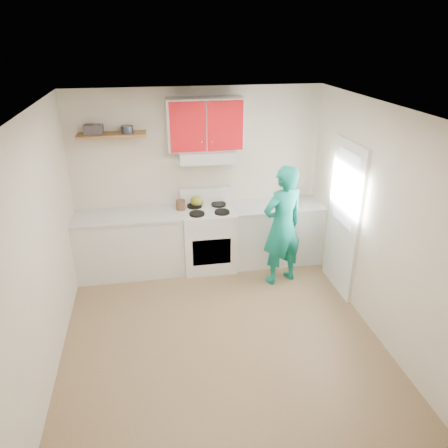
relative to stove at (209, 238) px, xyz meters
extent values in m
plane|color=brown|center=(-0.10, -1.57, -0.46)|extent=(3.80, 3.80, 0.00)
cube|color=white|center=(-0.10, -1.57, 2.14)|extent=(3.60, 3.80, 0.04)
cube|color=beige|center=(-0.10, 0.32, 0.84)|extent=(3.60, 0.04, 2.60)
cube|color=beige|center=(-0.10, -3.47, 0.84)|extent=(3.60, 0.04, 2.60)
cube|color=beige|center=(-1.90, -1.57, 0.84)|extent=(0.04, 3.80, 2.60)
cube|color=beige|center=(1.70, -1.57, 0.84)|extent=(0.04, 3.80, 2.60)
cube|color=white|center=(1.68, -0.88, 0.56)|extent=(0.05, 0.85, 2.05)
cube|color=white|center=(1.65, -0.88, 0.99)|extent=(0.01, 0.55, 0.95)
cube|color=silver|center=(-1.14, 0.02, -0.01)|extent=(1.52, 0.60, 0.90)
cube|color=silver|center=(1.04, 0.02, -0.01)|extent=(1.32, 0.60, 0.90)
cube|color=white|center=(0.00, 0.00, 0.00)|extent=(0.76, 0.65, 0.92)
cube|color=silver|center=(0.00, 0.10, 1.24)|extent=(0.76, 0.44, 0.15)
cube|color=red|center=(0.00, 0.16, 1.66)|extent=(1.02, 0.33, 0.70)
cube|color=brown|center=(-1.25, 0.18, 1.56)|extent=(0.90, 0.30, 0.04)
cube|color=#3F373B|center=(-1.47, 0.17, 1.64)|extent=(0.25, 0.19, 0.12)
cylinder|color=#333D4C|center=(-1.04, 0.16, 1.63)|extent=(0.20, 0.20, 0.10)
ellipsoid|color=olive|center=(-0.14, 0.17, 0.54)|extent=(0.19, 0.19, 0.16)
cylinder|color=brown|center=(-0.39, 0.08, 0.52)|extent=(0.18, 0.18, 0.16)
cube|color=olive|center=(0.95, 0.03, 0.45)|extent=(0.34, 0.28, 0.02)
cube|color=red|center=(1.39, 0.08, 0.44)|extent=(0.33, 0.29, 0.01)
imported|color=#0D7D6A|center=(0.94, -0.59, 0.39)|extent=(0.72, 0.59, 1.71)
camera|label=1|loc=(-0.78, -5.65, 2.82)|focal=34.30mm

